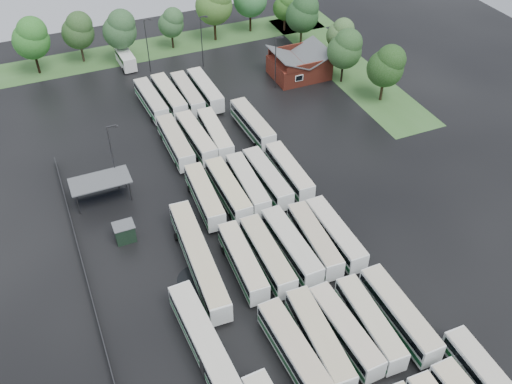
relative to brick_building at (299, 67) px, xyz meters
name	(u,v)px	position (x,y,z in m)	size (l,w,h in m)	color
ground	(279,269)	(-24.00, -42.77, -1.87)	(160.00, 160.00, 0.00)	black
brick_building	(299,67)	(0.00, 0.00, 0.00)	(10.07, 8.60, 5.39)	maroon
wash_shed	(100,182)	(-41.20, -20.74, 1.12)	(8.20, 4.20, 3.58)	#2D2D30
utility_hut	(125,232)	(-40.20, -30.17, -0.55)	(2.70, 2.20, 2.62)	black
grass_strip_north	(154,48)	(-22.00, 22.03, -1.86)	(80.00, 10.00, 0.01)	#356029
grass_strip_east	(345,66)	(10.00, 0.03, -1.86)	(10.00, 50.00, 0.01)	#356029
west_fence	(86,275)	(-46.20, -34.77, -1.27)	(0.10, 50.00, 1.20)	#2D2D30
bus_r1c0	(294,352)	(-28.20, -55.27, 0.03)	(3.12, 12.46, 3.44)	silver
bus_r1c1	(319,339)	(-25.14, -54.94, 0.03)	(3.24, 12.51, 3.45)	silver
bus_r1c2	(345,331)	(-22.03, -54.99, -0.06)	(2.99, 11.86, 3.28)	silver
bus_r1c3	(370,322)	(-18.98, -55.12, -0.07)	(2.93, 11.80, 3.26)	silver
bus_r1c4	(399,314)	(-15.44, -55.46, 0.03)	(2.71, 12.43, 3.46)	silver
bus_r2c0	(243,261)	(-28.31, -41.34, -0.06)	(2.96, 11.87, 3.28)	silver
bus_r2c1	(267,255)	(-25.16, -41.62, -0.01)	(2.74, 12.18, 3.38)	silver
bus_r2c2	(291,246)	(-21.81, -41.37, 0.03)	(2.85, 12.40, 3.44)	silver
bus_r2c3	(314,240)	(-18.60, -41.48, -0.05)	(3.10, 11.97, 3.30)	silver
bus_r2c4	(335,234)	(-15.69, -41.59, -0.03)	(2.57, 11.98, 3.33)	silver
bus_r3c0	(204,196)	(-28.51, -27.98, -0.05)	(3.06, 11.94, 3.30)	silver
bus_r3c1	(228,190)	(-25.06, -28.09, -0.02)	(2.60, 12.05, 3.35)	silver
bus_r3c2	(248,184)	(-22.09, -28.00, -0.05)	(2.94, 11.93, 3.30)	silver
bus_r3c3	(267,178)	(-18.98, -27.83, -0.03)	(2.76, 12.04, 3.34)	silver
bus_r3c4	(289,171)	(-15.44, -27.66, -0.07)	(2.58, 11.75, 3.27)	silver
bus_r4c0	(176,142)	(-28.41, -14.24, 0.01)	(2.63, 12.23, 3.40)	silver
bus_r4c1	(196,138)	(-25.08, -14.29, -0.02)	(3.00, 12.15, 3.36)	silver
bus_r4c2	(215,134)	(-22.02, -14.51, -0.05)	(3.07, 11.96, 3.30)	silver
bus_r4c4	(253,124)	(-15.48, -14.23, 0.00)	(2.97, 12.28, 3.40)	silver
bus_r5c0	(151,100)	(-28.55, -0.56, -0.07)	(3.08, 11.86, 3.27)	silver
bus_r5c1	(169,96)	(-25.36, -0.53, -0.01)	(3.12, 12.21, 3.37)	silver
bus_r5c2	(188,94)	(-22.17, -1.03, -0.04)	(2.61, 11.94, 3.32)	silver
bus_r5c3	(205,90)	(-18.90, -1.06, -0.02)	(2.75, 12.12, 3.36)	silver
artic_bus_west_b	(199,258)	(-33.05, -38.84, 0.05)	(3.54, 18.68, 3.45)	silver
artic_bus_west_c	(211,355)	(-36.35, -52.24, 0.05)	(3.43, 18.73, 3.46)	silver
minibus	(126,59)	(-28.93, 16.52, -0.27)	(2.76, 6.70, 2.88)	white
tree_north_0	(31,38)	(-44.61, 20.37, 5.32)	(6.74, 6.74, 11.17)	black
tree_north_1	(78,30)	(-36.02, 21.77, 4.66)	(6.13, 6.13, 10.15)	#36281D
tree_north_2	(120,29)	(-28.72, 18.49, 4.97)	(6.42, 6.42, 10.63)	black
tree_north_3	(172,22)	(-18.15, 20.60, 3.58)	(5.11, 5.11, 8.46)	black
tree_north_4	(215,3)	(-8.93, 20.50, 6.15)	(7.53, 7.53, 12.46)	black
tree_north_6	(298,2)	(9.13, 19.25, 3.81)	(5.33, 5.33, 8.82)	black
tree_east_0	(387,66)	(9.61, -13.64, 4.85)	(6.31, 6.31, 10.45)	black
tree_east_1	(346,48)	(6.47, -5.13, 4.78)	(6.24, 6.24, 10.33)	black
tree_east_2	(341,34)	(10.08, 2.66, 3.65)	(5.18, 5.18, 8.58)	black
tree_east_3	(303,13)	(6.17, 11.04, 5.17)	(6.60, 6.60, 10.93)	#332616
tree_east_4	(286,6)	(6.30, 19.10, 3.52)	(5.09, 5.06, 8.38)	#332015
lamp_post_ne	(276,59)	(-5.87, -2.29, 3.84)	(1.51, 0.29, 9.83)	#2D2D30
lamp_post_nw	(113,153)	(-38.54, -19.15, 4.19)	(1.61, 0.31, 10.43)	#2D2D30
lamp_post_back_w	(148,42)	(-25.09, 12.76, 4.15)	(1.59, 0.31, 10.36)	#2D2D30
lamp_post_back_e	(202,38)	(-15.17, 10.64, 3.96)	(1.55, 0.30, 10.04)	#2D2D30
puddle_2	(196,279)	(-33.98, -40.24, -1.86)	(4.71, 4.71, 0.01)	black
puddle_3	(318,269)	(-19.62, -44.56, -1.86)	(4.30, 4.30, 0.01)	black
puddle_4	(474,362)	(-10.65, -62.80, -1.86)	(3.46, 3.46, 0.01)	black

